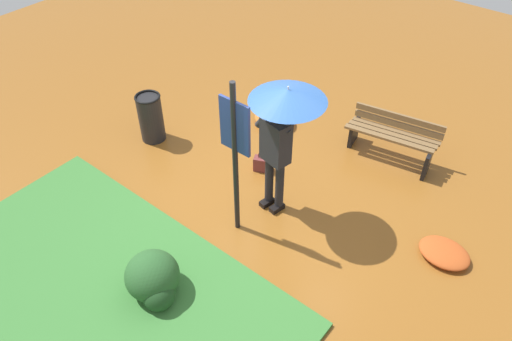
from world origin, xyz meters
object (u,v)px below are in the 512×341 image
object	(u,v)px
person_with_umbrella	(282,119)
trash_bin	(151,117)
info_sign_post	(235,144)
handbag	(263,164)
park_bench	(392,136)

from	to	relation	value
person_with_umbrella	trash_bin	distance (m)	2.86
info_sign_post	handbag	distance (m)	1.80
park_bench	trash_bin	distance (m)	3.89
handbag	park_bench	bearing A→B (deg)	48.21
person_with_umbrella	info_sign_post	xyz separation A→B (m)	(-0.22, -0.64, -0.11)
handbag	trash_bin	size ratio (longest dim) A/B	0.44
trash_bin	info_sign_post	bearing A→B (deg)	-14.87
person_with_umbrella	info_sign_post	size ratio (longest dim) A/B	0.89
info_sign_post	park_bench	distance (m)	3.01
info_sign_post	trash_bin	size ratio (longest dim) A/B	2.76
person_with_umbrella	trash_bin	bearing A→B (deg)	179.99
person_with_umbrella	handbag	xyz separation A→B (m)	(-0.67, 0.51, -1.42)
info_sign_post	trash_bin	xyz separation A→B (m)	(-2.40, 0.64, -1.03)
person_with_umbrella	trash_bin	world-z (taller)	person_with_umbrella
person_with_umbrella	info_sign_post	world-z (taller)	info_sign_post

